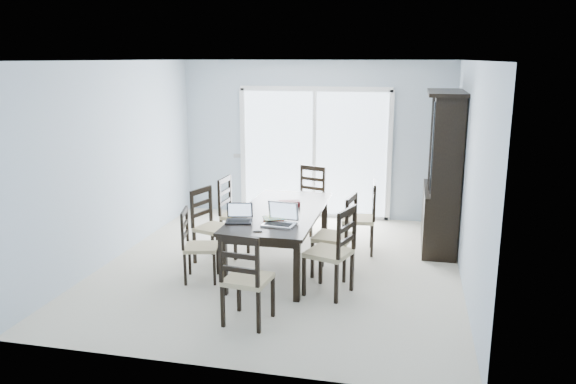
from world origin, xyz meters
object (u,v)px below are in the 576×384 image
(dining_table, at_px, (280,216))
(laptop_silver, at_px, (279,220))
(china_hutch, at_px, (443,173))
(cell_phone, at_px, (258,231))
(chair_left_far, at_px, (233,205))
(laptop_dark, at_px, (239,218))
(chair_right_near, at_px, (337,242))
(chair_right_mid, at_px, (342,227))
(game_box, at_px, (289,204))
(hot_tub, at_px, (290,173))
(chair_left_near, at_px, (193,237))
(chair_left_mid, at_px, (208,217))
(chair_right_far, at_px, (365,210))
(chair_end_far, at_px, (309,192))
(chair_end_near, at_px, (244,270))

(dining_table, distance_m, laptop_silver, 0.66)
(china_hutch, xyz_separation_m, cell_phone, (-2.07, -2.16, -0.32))
(chair_left_far, xyz_separation_m, laptop_dark, (0.48, -1.22, 0.19))
(chair_left_far, height_order, chair_right_near, chair_right_near)
(chair_right_mid, xyz_separation_m, cell_phone, (-0.84, -0.78, 0.13))
(game_box, relative_size, hot_tub, 0.12)
(dining_table, relative_size, cell_phone, 22.63)
(chair_left_near, relative_size, chair_left_far, 0.88)
(chair_left_mid, height_order, chair_right_mid, chair_right_mid)
(chair_right_mid, bearing_deg, chair_right_far, -4.04)
(chair_left_near, xyz_separation_m, game_box, (0.98, 0.90, 0.24))
(chair_right_near, bearing_deg, chair_end_far, 35.84)
(chair_right_near, bearing_deg, chair_left_far, 69.11)
(china_hutch, distance_m, laptop_silver, 2.68)
(dining_table, height_order, laptop_dark, laptop_dark)
(chair_end_far, relative_size, hot_tub, 0.50)
(laptop_silver, bearing_deg, chair_left_far, 134.47)
(chair_left_mid, distance_m, chair_left_far, 0.61)
(game_box, height_order, hot_tub, hot_tub)
(chair_left_mid, bearing_deg, game_box, 119.46)
(chair_left_near, bearing_deg, cell_phone, 60.42)
(chair_right_near, height_order, laptop_silver, chair_right_near)
(laptop_dark, distance_m, game_box, 0.94)
(dining_table, bearing_deg, laptop_silver, -78.23)
(laptop_dark, bearing_deg, chair_right_far, 34.27)
(chair_left_mid, height_order, chair_right_near, chair_right_near)
(chair_left_mid, relative_size, chair_right_far, 0.98)
(chair_end_far, bearing_deg, cell_phone, 105.71)
(chair_left_near, relative_size, game_box, 3.69)
(chair_right_far, bearing_deg, chair_left_mid, 106.11)
(chair_end_near, bearing_deg, chair_right_mid, 70.76)
(laptop_dark, height_order, game_box, laptop_dark)
(laptop_dark, xyz_separation_m, hot_tub, (-0.30, 4.15, -0.29))
(chair_left_mid, relative_size, laptop_silver, 2.85)
(dining_table, bearing_deg, cell_phone, -92.64)
(cell_phone, bearing_deg, china_hutch, 32.91)
(china_hutch, bearing_deg, cell_phone, -133.67)
(chair_right_near, distance_m, laptop_silver, 0.72)
(chair_left_mid, bearing_deg, cell_phone, 62.78)
(chair_right_near, bearing_deg, chair_right_mid, 20.59)
(chair_left_far, distance_m, game_box, 0.99)
(chair_right_near, distance_m, cell_phone, 0.89)
(chair_right_near, relative_size, game_box, 4.33)
(chair_end_far, xyz_separation_m, cell_phone, (-0.11, -2.56, 0.14))
(laptop_silver, bearing_deg, cell_phone, -115.15)
(chair_right_near, distance_m, laptop_dark, 1.20)
(chair_left_near, bearing_deg, dining_table, 112.44)
(chair_end_far, relative_size, game_box, 4.19)
(laptop_dark, bearing_deg, laptop_silver, -14.65)
(chair_right_near, relative_size, chair_right_far, 1.04)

